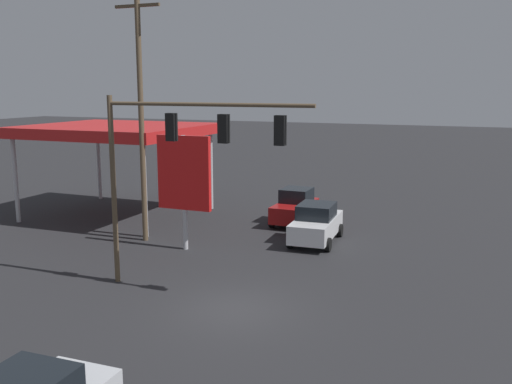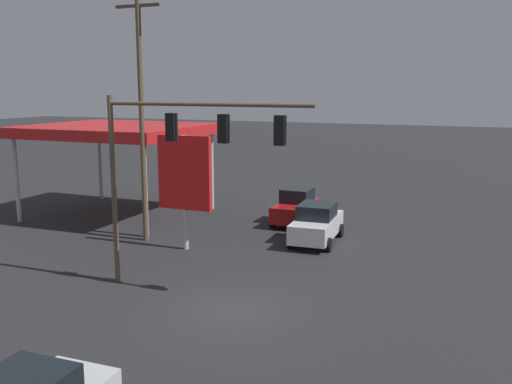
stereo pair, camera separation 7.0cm
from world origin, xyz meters
name	(u,v)px [view 1 (the left image)]	position (x,y,z in m)	size (l,w,h in m)	color
ground_plane	(234,309)	(0.00, 0.00, 0.00)	(200.00, 200.00, 0.00)	#262628
traffic_signal_assembly	(180,147)	(2.48, -0.86, 5.43)	(8.08, 0.43, 7.26)	brown
utility_pole	(141,115)	(7.83, -6.47, 6.23)	(2.40, 0.26, 11.88)	brown
gas_station_canopy	(117,131)	(12.42, -10.76, 5.01)	(9.70, 8.65, 5.37)	red
price_sign	(184,175)	(5.19, -5.85, 3.54)	(2.68, 0.27, 5.38)	#B7B7BC
hatchback_crossing	(295,207)	(2.03, -12.66, 0.95)	(1.97, 3.81, 1.97)	maroon
sedan_waiting	(316,223)	(-0.16, -9.39, 0.95)	(2.25, 4.49, 1.93)	silver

